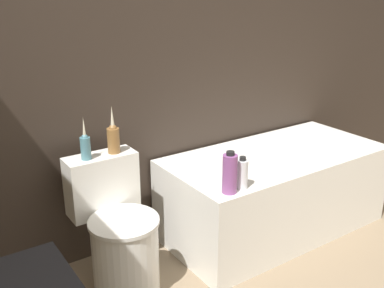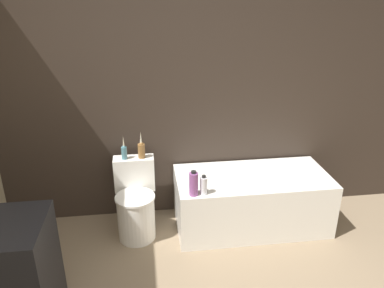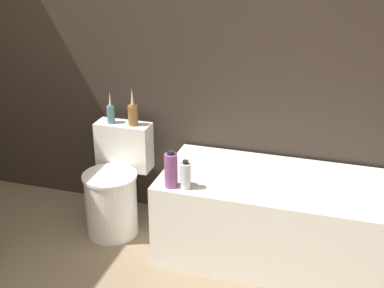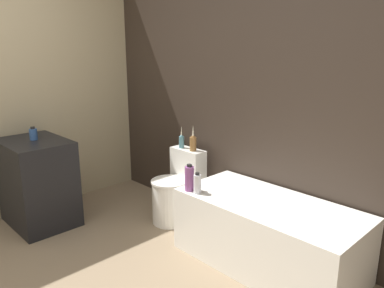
{
  "view_description": "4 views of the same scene",
  "coord_description": "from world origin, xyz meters",
  "px_view_note": "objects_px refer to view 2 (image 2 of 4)",
  "views": [
    {
      "loc": [
        -1.15,
        -0.25,
        1.56
      ],
      "look_at": [
        0.06,
        1.53,
        0.78
      ],
      "focal_mm": 42.0,
      "sensor_mm": 36.0,
      "label": 1
    },
    {
      "loc": [
        -0.2,
        -1.37,
        2.16
      ],
      "look_at": [
        0.19,
        1.55,
        0.93
      ],
      "focal_mm": 35.0,
      "sensor_mm": 36.0,
      "label": 2
    },
    {
      "loc": [
        1.11,
        -1.24,
        2.0
      ],
      "look_at": [
        0.28,
        1.46,
        0.78
      ],
      "focal_mm": 50.0,
      "sensor_mm": 36.0,
      "label": 3
    },
    {
      "loc": [
        2.28,
        -0.63,
        1.69
      ],
      "look_at": [
        0.05,
        1.52,
        0.88
      ],
      "focal_mm": 35.0,
      "sensor_mm": 36.0,
      "label": 4
    }
  ],
  "objects_px": {
    "bathtub": "(251,200)",
    "vase_silver": "(141,149)",
    "vase_gold": "(124,151)",
    "toilet": "(136,205)",
    "shampoo_bottle_short": "(204,185)",
    "shampoo_bottle_tall": "(194,184)"
  },
  "relations": [
    {
      "from": "bathtub",
      "to": "shampoo_bottle_short",
      "type": "height_order",
      "value": "shampoo_bottle_short"
    },
    {
      "from": "vase_silver",
      "to": "shampoo_bottle_short",
      "type": "xyz_separation_m",
      "value": [
        0.51,
        -0.45,
        -0.17
      ]
    },
    {
      "from": "bathtub",
      "to": "vase_silver",
      "type": "height_order",
      "value": "vase_silver"
    },
    {
      "from": "vase_gold",
      "to": "vase_silver",
      "type": "xyz_separation_m",
      "value": [
        0.16,
        0.01,
        0.01
      ]
    },
    {
      "from": "vase_gold",
      "to": "vase_silver",
      "type": "distance_m",
      "value": 0.16
    },
    {
      "from": "vase_silver",
      "to": "bathtub",
      "type": "bearing_deg",
      "value": -10.01
    },
    {
      "from": "vase_silver",
      "to": "shampoo_bottle_tall",
      "type": "bearing_deg",
      "value": -46.97
    },
    {
      "from": "bathtub",
      "to": "toilet",
      "type": "relative_size",
      "value": 2.05
    },
    {
      "from": "toilet",
      "to": "shampoo_bottle_short",
      "type": "distance_m",
      "value": 0.72
    },
    {
      "from": "toilet",
      "to": "vase_gold",
      "type": "relative_size",
      "value": 3.14
    },
    {
      "from": "vase_gold",
      "to": "shampoo_bottle_short",
      "type": "relative_size",
      "value": 1.27
    },
    {
      "from": "vase_gold",
      "to": "vase_silver",
      "type": "relative_size",
      "value": 0.87
    },
    {
      "from": "vase_silver",
      "to": "shampoo_bottle_tall",
      "type": "height_order",
      "value": "vase_silver"
    },
    {
      "from": "toilet",
      "to": "shampoo_bottle_short",
      "type": "bearing_deg",
      "value": -24.89
    },
    {
      "from": "bathtub",
      "to": "vase_silver",
      "type": "distance_m",
      "value": 1.16
    },
    {
      "from": "vase_gold",
      "to": "vase_silver",
      "type": "height_order",
      "value": "vase_silver"
    },
    {
      "from": "bathtub",
      "to": "vase_silver",
      "type": "bearing_deg",
      "value": 169.99
    },
    {
      "from": "toilet",
      "to": "shampoo_bottle_tall",
      "type": "xyz_separation_m",
      "value": [
        0.5,
        -0.28,
        0.34
      ]
    },
    {
      "from": "vase_silver",
      "to": "shampoo_bottle_short",
      "type": "distance_m",
      "value": 0.7
    },
    {
      "from": "toilet",
      "to": "shampoo_bottle_short",
      "type": "xyz_separation_m",
      "value": [
        0.59,
        -0.27,
        0.31
      ]
    },
    {
      "from": "toilet",
      "to": "vase_silver",
      "type": "relative_size",
      "value": 2.74
    },
    {
      "from": "vase_gold",
      "to": "shampoo_bottle_tall",
      "type": "relative_size",
      "value": 0.99
    }
  ]
}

